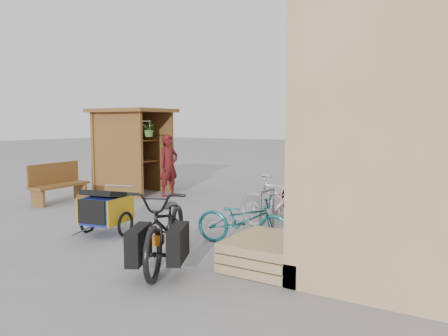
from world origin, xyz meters
The scene contains 17 objects.
ground centered at (0.00, 0.00, 0.00)m, with size 80.00×80.00×0.00m, color gray.
kiosk centered at (-3.28, 2.47, 1.55)m, with size 2.49×1.65×2.40m.
bike_rack centered at (2.30, 2.40, 0.52)m, with size 0.05×5.35×0.86m.
pallet_stack centered at (3.00, -1.40, 0.21)m, with size 1.00×1.20×0.40m.
bench centered at (-3.68, 0.29, 0.51)m, with size 0.60×1.61×1.00m.
shopping_carts centered at (3.00, 6.78, 0.65)m, with size 0.62×2.46×1.11m.
child_trailer centered at (-0.29, -1.29, 0.48)m, with size 0.93×1.50×0.86m.
cargo_bike centered at (1.76, -2.09, 0.56)m, with size 1.62×2.27×1.13m.
person_kiosk centered at (-1.89, 2.50, 0.85)m, with size 0.62×0.40×1.69m, color maroon.
bike_0 centered at (2.16, -0.59, 0.42)m, with size 0.56×1.60×0.84m, color #1A5F69.
bike_1 centered at (2.27, 0.50, 0.53)m, with size 0.50×1.75×1.05m, color #B0B0B5.
bike_2 centered at (2.12, 1.77, 0.44)m, with size 0.58×1.67×0.88m, color #D18793.
bike_3 centered at (2.43, 2.03, 0.50)m, with size 0.47×1.67×1.01m, color black.
bike_4 centered at (2.27, 2.97, 0.47)m, with size 0.63×1.80×0.94m, color maroon.
bike_5 centered at (2.21, 3.07, 0.53)m, with size 0.49×1.75×1.05m, color #1A5F69.
bike_6 centered at (2.37, 3.94, 0.48)m, with size 0.64×1.83×0.96m, color #D18793.
bike_7 centered at (2.32, 4.33, 0.53)m, with size 0.50×1.76×1.06m, color black.
Camera 1 is at (5.59, -6.78, 2.02)m, focal length 35.00 mm.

